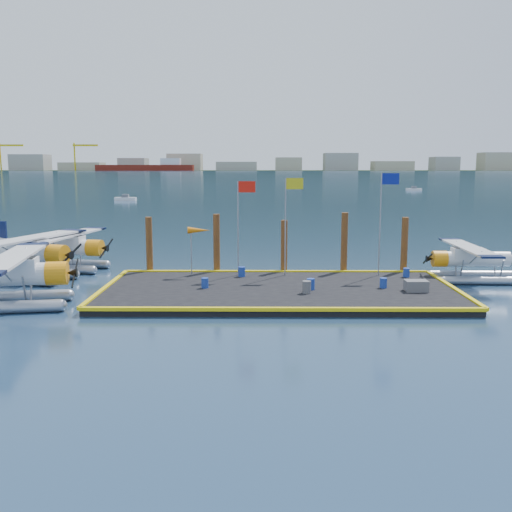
{
  "coord_description": "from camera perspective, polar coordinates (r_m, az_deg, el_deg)",
  "views": [
    {
      "loc": [
        -1.09,
        -32.18,
        7.35
      ],
      "look_at": [
        -1.35,
        2.0,
        1.93
      ],
      "focal_mm": 40.0,
      "sensor_mm": 36.0,
      "label": 1
    }
  ],
  "objects": [
    {
      "name": "drum_3",
      "position": [
        31.57,
        5.09,
        -3.11
      ],
      "size": [
        0.48,
        0.48,
        0.68
      ],
      "primitive_type": "cylinder",
      "color": "#525257",
      "rests_on": "dock"
    },
    {
      "name": "piling_3",
      "position": [
        38.35,
        8.81,
        1.1
      ],
      "size": [
        0.44,
        0.44,
        4.3
      ],
      "primitive_type": "cylinder",
      "color": "#4D2816",
      "rests_on": "ground"
    },
    {
      "name": "crate",
      "position": [
        33.17,
        15.72,
        -2.89
      ],
      "size": [
        1.23,
        0.82,
        0.62
      ],
      "primitive_type": "cube",
      "color": "#525257",
      "rests_on": "dock"
    },
    {
      "name": "drum_4",
      "position": [
        37.22,
        14.8,
        -1.61
      ],
      "size": [
        0.41,
        0.41,
        0.57
      ],
      "primitive_type": "cylinder",
      "color": "navy",
      "rests_on": "dock"
    },
    {
      "name": "drum_1",
      "position": [
        32.48,
        5.49,
        -2.82
      ],
      "size": [
        0.45,
        0.45,
        0.64
      ],
      "primitive_type": "cylinder",
      "color": "navy",
      "rests_on": "dock"
    },
    {
      "name": "seaplane_b",
      "position": [
        39.8,
        -22.23,
        0.05
      ],
      "size": [
        9.73,
        10.41,
        3.72
      ],
      "rotation": [
        0.0,
        0.0,
        -1.88
      ],
      "color": "#9A9EA8",
      "rests_on": "ground"
    },
    {
      "name": "flagpole_red",
      "position": [
        36.12,
        -1.48,
        4.31
      ],
      "size": [
        1.14,
        0.08,
        6.0
      ],
      "color": "gray",
      "rests_on": "dock"
    },
    {
      "name": "seaplane_c",
      "position": [
        42.6,
        -18.74,
        0.62
      ],
      "size": [
        8.85,
        9.7,
        3.43
      ],
      "rotation": [
        0.0,
        0.0,
        -1.73
      ],
      "color": "#9A9EA8",
      "rests_on": "ground"
    },
    {
      "name": "seaplane_a",
      "position": [
        32.31,
        -23.75,
        -2.04
      ],
      "size": [
        9.42,
        10.33,
        3.65
      ],
      "rotation": [
        0.0,
        0.0,
        -1.41
      ],
      "color": "#9A9EA8",
      "rests_on": "ground"
    },
    {
      "name": "dock_bumpers",
      "position": [
        32.92,
        2.32,
        -3.03
      ],
      "size": [
        20.25,
        10.25,
        0.18
      ],
      "primitive_type": null,
      "color": "yellow",
      "rests_on": "dock"
    },
    {
      "name": "piling_1",
      "position": [
        38.06,
        -3.96,
        1.05
      ],
      "size": [
        0.44,
        0.44,
        4.2
      ],
      "primitive_type": "cylinder",
      "color": "#4D2816",
      "rests_on": "ground"
    },
    {
      "name": "drum_5",
      "position": [
        36.14,
        -1.44,
        -1.58
      ],
      "size": [
        0.44,
        0.44,
        0.63
      ],
      "primitive_type": "cylinder",
      "color": "navy",
      "rests_on": "dock"
    },
    {
      "name": "far_backdrop",
      "position": [
        1786.03,
        8.3,
        8.97
      ],
      "size": [
        3050.0,
        2050.0,
        810.0
      ],
      "color": "black",
      "rests_on": "ground"
    },
    {
      "name": "flagpole_yellow",
      "position": [
        36.13,
        3.28,
        4.48
      ],
      "size": [
        1.14,
        0.08,
        6.2
      ],
      "color": "gray",
      "rests_on": "dock"
    },
    {
      "name": "ground",
      "position": [
        33.03,
        2.32,
        -3.86
      ],
      "size": [
        4000.0,
        4000.0,
        0.0
      ],
      "primitive_type": "plane",
      "color": "navy",
      "rests_on": "ground"
    },
    {
      "name": "drum_0",
      "position": [
        32.92,
        -5.13,
        -2.7
      ],
      "size": [
        0.41,
        0.41,
        0.58
      ],
      "primitive_type": "cylinder",
      "color": "navy",
      "rests_on": "dock"
    },
    {
      "name": "windsock",
      "position": [
        36.43,
        -5.78,
        2.46
      ],
      "size": [
        1.4,
        0.44,
        3.12
      ],
      "color": "gray",
      "rests_on": "dock"
    },
    {
      "name": "flagpole_blue",
      "position": [
        36.91,
        12.65,
        4.65
      ],
      "size": [
        1.14,
        0.08,
        6.5
      ],
      "color": "gray",
      "rests_on": "dock"
    },
    {
      "name": "piling_2",
      "position": [
        38.01,
        2.82,
        0.75
      ],
      "size": [
        0.44,
        0.44,
        3.8
      ],
      "primitive_type": "cylinder",
      "color": "#4D2816",
      "rests_on": "ground"
    },
    {
      "name": "piling_0",
      "position": [
        38.68,
        -10.62,
        0.9
      ],
      "size": [
        0.44,
        0.44,
        4.0
      ],
      "primitive_type": "cylinder",
      "color": "#4D2816",
      "rests_on": "ground"
    },
    {
      "name": "drum_2",
      "position": [
        33.63,
        12.62,
        -2.64
      ],
      "size": [
        0.41,
        0.41,
        0.57
      ],
      "primitive_type": "cylinder",
      "color": "navy",
      "rests_on": "dock"
    },
    {
      "name": "dock",
      "position": [
        32.98,
        2.32,
        -3.52
      ],
      "size": [
        20.0,
        10.0,
        0.4
      ],
      "primitive_type": "cube",
      "color": "black",
      "rests_on": "ground"
    },
    {
      "name": "piling_4",
      "position": [
        39.15,
        14.61,
        0.86
      ],
      "size": [
        0.44,
        0.44,
        4.0
      ],
      "primitive_type": "cylinder",
      "color": "#4D2816",
      "rests_on": "ground"
    },
    {
      "name": "seaplane_d",
      "position": [
        38.95,
        20.88,
        -0.5
      ],
      "size": [
        7.72,
        8.5,
        3.03
      ],
      "rotation": [
        0.0,
        0.0,
        1.55
      ],
      "color": "#9A9EA8",
      "rests_on": "ground"
    }
  ]
}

